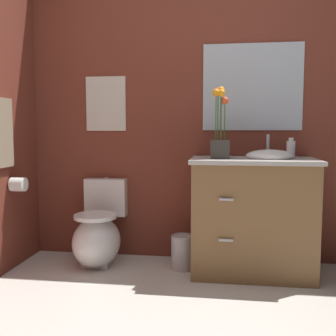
% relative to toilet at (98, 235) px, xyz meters
% --- Properties ---
extents(wall_back, '(4.49, 0.05, 2.50)m').
position_rel_toilet_xyz_m(wall_back, '(1.00, 0.30, 1.01)').
color(wall_back, maroon).
rests_on(wall_back, ground_plane).
extents(toilet, '(0.38, 0.59, 0.69)m').
position_rel_toilet_xyz_m(toilet, '(0.00, 0.00, 0.00)').
color(toilet, white).
rests_on(toilet, ground_plane).
extents(vanity_cabinet, '(0.94, 0.56, 1.07)m').
position_rel_toilet_xyz_m(vanity_cabinet, '(1.24, -0.03, 0.21)').
color(vanity_cabinet, brown).
rests_on(vanity_cabinet, ground_plane).
extents(flower_vase, '(0.14, 0.14, 0.54)m').
position_rel_toilet_xyz_m(flower_vase, '(0.98, -0.07, 0.82)').
color(flower_vase, '#38332D').
rests_on(flower_vase, vanity_cabinet).
extents(soap_bottle, '(0.07, 0.07, 0.15)m').
position_rel_toilet_xyz_m(soap_bottle, '(1.52, 0.10, 0.71)').
color(soap_bottle, white).
rests_on(soap_bottle, vanity_cabinet).
extents(trash_bin, '(0.18, 0.18, 0.27)m').
position_rel_toilet_xyz_m(trash_bin, '(0.70, -0.01, -0.11)').
color(trash_bin, '#B7B7BC').
rests_on(trash_bin, ground_plane).
extents(wall_poster, '(0.35, 0.01, 0.46)m').
position_rel_toilet_xyz_m(wall_poster, '(-0.00, 0.27, 1.08)').
color(wall_poster, beige).
extents(wall_mirror, '(0.80, 0.01, 0.70)m').
position_rel_toilet_xyz_m(wall_mirror, '(1.23, 0.27, 1.21)').
color(wall_mirror, '#B2BCC6').
extents(hanging_towel, '(0.03, 0.28, 0.52)m').
position_rel_toilet_xyz_m(hanging_towel, '(-0.63, -0.32, 0.84)').
color(hanging_towel, gray).
extents(toilet_paper_roll, '(0.11, 0.11, 0.11)m').
position_rel_toilet_xyz_m(toilet_paper_roll, '(-0.58, -0.20, 0.44)').
color(toilet_paper_roll, white).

